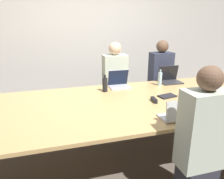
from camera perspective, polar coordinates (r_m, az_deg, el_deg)
ground_plane at (r=3.15m, az=2.33°, el=-15.83°), size 24.00×24.00×0.00m
curtain_wall at (r=4.48m, az=-5.38°, el=13.39°), size 12.00×0.06×2.80m
conference_table at (r=2.82m, az=2.50°, el=-4.14°), size 4.13×1.64×0.73m
laptop_far_right at (r=3.81m, az=14.76°, el=3.03°), size 0.36×0.27×0.27m
person_far_right at (r=4.15m, az=12.44°, el=2.57°), size 0.40×0.24×1.40m
bottle_far_right at (r=3.56m, az=12.42°, el=2.77°), size 0.06×0.06×0.26m
laptop_far_center at (r=3.41m, az=1.84°, el=1.91°), size 0.32×0.27×0.27m
person_far_center at (r=3.79m, az=0.75°, el=1.47°), size 0.40×0.24×1.39m
bottle_far_center at (r=3.19m, az=-1.86°, el=1.32°), size 0.07×0.07×0.25m
laptop_near_midright at (r=2.42m, az=17.05°, el=-6.04°), size 0.36×0.23×0.24m
person_near_midright at (r=2.18m, az=22.14°, el=-12.98°), size 0.40×0.24×1.39m
stapler at (r=2.87m, az=10.91°, el=-2.69°), size 0.06×0.15×0.05m
notebook at (r=3.09m, az=14.24°, el=-1.68°), size 0.26×0.19×0.02m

